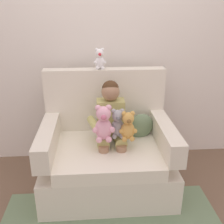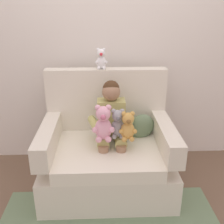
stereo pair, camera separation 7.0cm
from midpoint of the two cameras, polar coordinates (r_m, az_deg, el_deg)
ground_plane at (r=2.77m, az=-0.18°, el=-15.51°), size 8.00×8.00×0.00m
back_wall at (r=2.92m, az=-0.74°, el=14.30°), size 6.00×0.10×2.60m
armchair at (r=2.63m, az=-0.23°, el=-8.89°), size 1.21×0.92×1.11m
seated_child at (r=2.49m, az=0.68°, el=-1.92°), size 0.45×0.39×0.82m
plush_honey at (r=2.33m, az=4.27°, el=-3.18°), size 0.16×0.13×0.27m
plush_pink at (r=2.30m, az=-1.01°, el=-2.58°), size 0.20×0.16×0.33m
plush_grey at (r=2.37m, az=2.10°, el=-2.61°), size 0.16×0.13×0.27m
plush_white_on_backrest at (r=2.63m, az=-1.56°, el=11.23°), size 0.12×0.10×0.20m
throw_pillow at (r=2.66m, az=7.13°, el=-3.14°), size 0.28×0.18×0.26m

